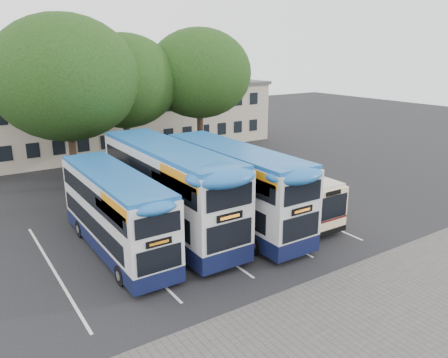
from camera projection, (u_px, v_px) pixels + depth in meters
The scene contains 12 objects.
ground at pixel (310, 252), 21.08m from camera, with size 120.00×120.00×0.00m, color black.
paving_strip at pixel (366, 316), 16.02m from camera, with size 40.00×6.00×0.01m, color #595654.
bay_lines at pixel (191, 235), 23.08m from camera, with size 14.12×11.00×0.01m.
depot_building at pixel (112, 118), 41.74m from camera, with size 32.40×8.40×6.20m.
lamp_post at pixel (203, 100), 38.76m from camera, with size 0.25×1.05×9.06m.
tree_left at pixel (65, 78), 28.78m from camera, with size 9.77×9.77×11.76m.
tree_mid at pixel (124, 81), 32.23m from camera, with size 8.13×8.13×10.64m.
tree_right at pixel (199, 73), 34.45m from camera, with size 8.26×8.26×11.12m.
bus_dd_left at pixel (115, 209), 20.60m from camera, with size 2.31×9.52×3.97m.
bus_dd_mid at pixel (168, 186), 22.73m from camera, with size 2.75×11.32×4.72m.
bus_dd_right at pixel (233, 183), 23.63m from camera, with size 2.59×10.69×4.45m.
bus_single at pixel (272, 187), 25.86m from camera, with size 2.38×9.36×2.79m.
Camera 1 is at (-14.05, -13.71, 9.41)m, focal length 35.00 mm.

